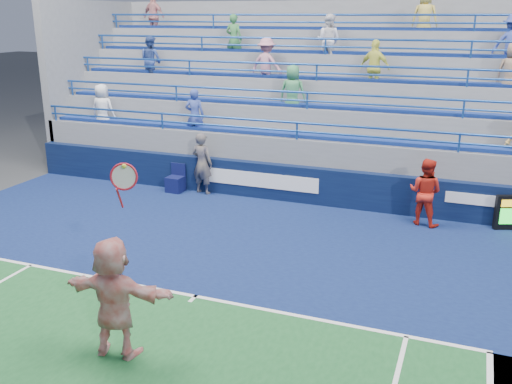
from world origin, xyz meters
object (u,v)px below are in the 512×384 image
at_px(judge_chair, 176,183).
at_px(line_judge, 202,163).
at_px(ball_girl, 425,192).
at_px(tennis_player, 114,297).

bearing_deg(judge_chair, line_judge, 10.15).
relative_size(judge_chair, ball_girl, 0.49).
relative_size(judge_chair, tennis_player, 0.27).
relative_size(tennis_player, ball_girl, 1.82).
xyz_separation_m(judge_chair, tennis_player, (3.47, -8.30, 0.75)).
xyz_separation_m(tennis_player, line_judge, (-2.60, 8.46, -0.07)).
distance_m(judge_chair, tennis_player, 9.03).
distance_m(judge_chair, ball_girl, 7.60).
bearing_deg(tennis_player, judge_chair, 112.66).
bearing_deg(ball_girl, tennis_player, 78.86).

